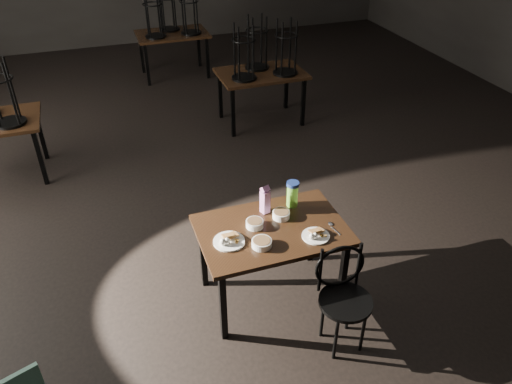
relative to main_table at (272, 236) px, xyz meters
name	(u,v)px	position (x,y,z in m)	size (l,w,h in m)	color
main_table	(272,236)	(0.00, 0.00, 0.00)	(1.20, 0.80, 0.75)	black
plate_left	(229,240)	(-0.38, -0.06, 0.10)	(0.25, 0.25, 0.08)	white
plate_right	(316,235)	(0.29, -0.22, 0.10)	(0.22, 0.22, 0.07)	white
bowl_near	(255,223)	(-0.13, 0.07, 0.11)	(0.14, 0.14, 0.06)	white
bowl_far	(281,214)	(0.12, 0.11, 0.11)	(0.15, 0.15, 0.06)	white
bowl_big	(262,243)	(-0.15, -0.18, 0.11)	(0.16, 0.16, 0.05)	white
juice_carton	(265,200)	(0.02, 0.23, 0.20)	(0.08, 0.08, 0.26)	#961B84
water_bottle	(292,194)	(0.28, 0.25, 0.20)	(0.13, 0.13, 0.23)	#82E342
spoon	(331,225)	(0.47, -0.12, 0.08)	(0.05, 0.18, 0.01)	silver
bentwood_chair	(343,291)	(0.35, -0.61, -0.16)	(0.42, 0.41, 0.87)	black
bg_table_right	(262,71)	(1.09, 3.32, 0.11)	(1.20, 0.80, 1.48)	black
bg_table_far	(172,31)	(0.28, 5.57, 0.11)	(1.20, 0.80, 1.48)	black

